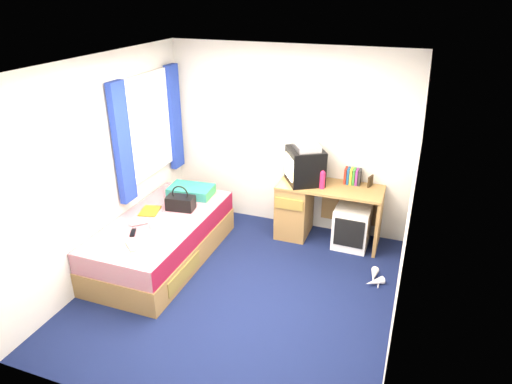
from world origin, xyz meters
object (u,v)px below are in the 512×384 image
(vcr, at_px, (306,146))
(water_bottle, at_px, (139,222))
(crt_tv, at_px, (305,166))
(colour_swatch_fan, at_px, (131,247))
(white_heels, at_px, (374,278))
(pink_water_bottle, at_px, (322,181))
(aerosol_can, at_px, (319,177))
(handbag, at_px, (181,202))
(towel, at_px, (168,224))
(pillow, at_px, (191,191))
(desk, at_px, (308,207))
(magazine, at_px, (150,211))
(remote_control, at_px, (133,233))
(bed, at_px, (163,239))
(picture_frame, at_px, (370,181))
(storage_cube, at_px, (352,227))

(vcr, xyz_separation_m, water_bottle, (-1.57, -1.37, -0.65))
(crt_tv, relative_size, colour_swatch_fan, 2.69)
(colour_swatch_fan, height_order, white_heels, colour_swatch_fan)
(pink_water_bottle, xyz_separation_m, aerosol_can, (-0.06, 0.13, -0.01))
(aerosol_can, distance_m, handbag, 1.75)
(towel, xyz_separation_m, colour_swatch_fan, (-0.17, -0.49, -0.04))
(white_heels, bearing_deg, pillow, 172.46)
(desk, relative_size, water_bottle, 6.50)
(vcr, height_order, white_heels, vcr)
(handbag, xyz_separation_m, colour_swatch_fan, (-0.07, -0.96, -0.08))
(towel, bearing_deg, crt_tv, 47.62)
(pink_water_bottle, distance_m, magazine, 2.13)
(colour_swatch_fan, bearing_deg, water_bottle, 112.96)
(desk, relative_size, remote_control, 8.12)
(bed, distance_m, handbag, 0.49)
(vcr, height_order, aerosol_can, vcr)
(picture_frame, height_order, pink_water_bottle, pink_water_bottle)
(picture_frame, xyz_separation_m, water_bottle, (-2.37, -1.52, -0.24))
(water_bottle, xyz_separation_m, remote_control, (0.05, -0.19, -0.03))
(magazine, distance_m, colour_swatch_fan, 0.82)
(handbag, distance_m, magazine, 0.38)
(pink_water_bottle, distance_m, white_heels, 1.31)
(towel, distance_m, white_heels, 2.38)
(crt_tv, height_order, picture_frame, crt_tv)
(water_bottle, relative_size, white_heels, 0.57)
(vcr, bearing_deg, desk, 55.62)
(crt_tv, xyz_separation_m, water_bottle, (-1.57, -1.37, -0.40))
(colour_swatch_fan, bearing_deg, magazine, 108.24)
(vcr, xyz_separation_m, picture_frame, (0.80, 0.15, -0.41))
(storage_cube, relative_size, magazine, 1.89)
(crt_tv, relative_size, towel, 1.98)
(magazine, bearing_deg, desk, 31.36)
(remote_control, distance_m, white_heels, 2.73)
(picture_frame, xyz_separation_m, colour_swatch_fan, (-2.18, -1.96, -0.27))
(pillow, height_order, magazine, pillow)
(pink_water_bottle, xyz_separation_m, remote_control, (-1.77, -1.45, -0.30))
(pink_water_bottle, distance_m, handbag, 1.75)
(bed, height_order, crt_tv, crt_tv)
(water_bottle, bearing_deg, bed, 52.91)
(white_heels, bearing_deg, colour_swatch_fan, -156.56)
(vcr, distance_m, picture_frame, 0.91)
(handbag, bearing_deg, desk, 24.61)
(handbag, height_order, towel, handbag)
(aerosol_can, bearing_deg, white_heels, -42.52)
(pink_water_bottle, height_order, magazine, pink_water_bottle)
(water_bottle, bearing_deg, handbag, 63.69)
(bed, relative_size, pink_water_bottle, 9.72)
(storage_cube, bearing_deg, picture_frame, 58.17)
(desk, height_order, magazine, desk)
(remote_control, bearing_deg, white_heels, -8.19)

